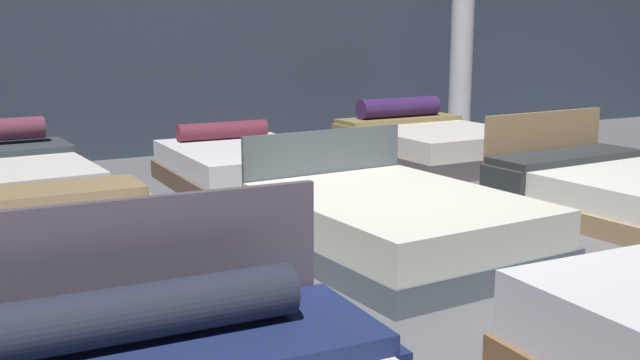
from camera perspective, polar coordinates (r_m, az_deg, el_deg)
The scene contains 9 objects.
ground_plane at distance 5.59m, azimuth 5.38°, elevation -5.58°, with size 18.00×18.00×0.02m, color #5B5B60.
showroom_back_wall at distance 9.94m, azimuth -11.09°, elevation 11.97°, with size 18.00×0.06×3.50m, color #333D4C.
bed_3 at distance 4.71m, azimuth -19.95°, elevation -6.15°, with size 1.62×2.07×0.58m.
bed_4 at distance 5.51m, azimuth 5.69°, elevation -3.33°, with size 1.69×2.12×0.80m.
bed_5 at distance 7.13m, azimuth 21.63°, elevation -0.77°, with size 1.75×2.03×0.83m.
bed_6 at distance 7.39m, azimuth -22.93°, elevation -0.20°, with size 1.61×2.10×0.75m.
bed_7 at distance 7.90m, azimuth -5.77°, elevation 1.08°, with size 1.49×1.93×0.60m.
bed_8 at distance 9.18m, azimuth 8.35°, elevation 2.69°, with size 1.70×2.03×0.75m.
support_pillar at distance 11.31m, azimuth 10.69°, elevation 11.89°, with size 0.33×0.33×3.50m, color silver.
Camera 1 is at (-2.99, -4.44, 1.62)m, focal length 42.51 mm.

